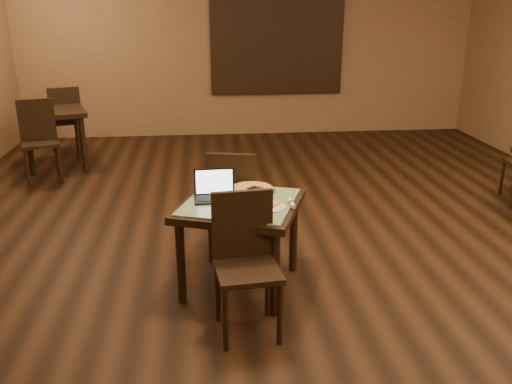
{
  "coord_description": "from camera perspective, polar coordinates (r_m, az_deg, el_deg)",
  "views": [
    {
      "loc": [
        -0.86,
        -4.77,
        2.27
      ],
      "look_at": [
        -0.45,
        -0.71,
        0.85
      ],
      "focal_mm": 38.0,
      "sensor_mm": 36.0,
      "label": 1
    }
  ],
  "objects": [
    {
      "name": "other_table_b_chair_far",
      "position": [
        8.99,
        -19.44,
        7.47
      ],
      "size": [
        0.59,
        0.59,
        1.08
      ],
      "rotation": [
        0.0,
        0.0,
        3.45
      ],
      "color": "black",
      "rests_on": "ground"
    },
    {
      "name": "chair_main_far",
      "position": [
        5.01,
        -2.39,
        -0.55
      ],
      "size": [
        0.52,
        0.52,
        1.02
      ],
      "rotation": [
        0.0,
        0.0,
        2.94
      ],
      "color": "black",
      "rests_on": "ground"
    },
    {
      "name": "pizza_pan",
      "position": [
        4.61,
        -0.43,
        0.16
      ],
      "size": [
        0.4,
        0.4,
        0.01
      ],
      "primitive_type": "cylinder",
      "color": "silver",
      "rests_on": "tiled_table"
    },
    {
      "name": "pizza_slice",
      "position": [
        4.22,
        1.46,
        -1.42
      ],
      "size": [
        0.24,
        0.24,
        0.02
      ],
      "primitive_type": null,
      "rotation": [
        0.0,
        0.0,
        0.74
      ],
      "color": "#F7E9A4",
      "rests_on": "plate"
    },
    {
      "name": "mural",
      "position": [
        9.86,
        2.23,
        15.01
      ],
      "size": [
        2.34,
        0.05,
        1.64
      ],
      "color": "#276591",
      "rests_on": "wall_back"
    },
    {
      "name": "other_table_b_chair_near",
      "position": [
        7.81,
        -21.87,
        5.53
      ],
      "size": [
        0.59,
        0.59,
        1.08
      ],
      "rotation": [
        0.0,
        0.0,
        0.31
      ],
      "color": "black",
      "rests_on": "ground"
    },
    {
      "name": "ground",
      "position": [
        5.36,
        4.04,
        -5.93
      ],
      "size": [
        10.0,
        10.0,
        0.0
      ],
      "primitive_type": "plane",
      "color": "black",
      "rests_on": "ground"
    },
    {
      "name": "pizza_whole",
      "position": [
        4.6,
        -0.43,
        0.34
      ],
      "size": [
        0.37,
        0.37,
        0.03
      ],
      "color": "#F7E9A4",
      "rests_on": "pizza_pan"
    },
    {
      "name": "spatula",
      "position": [
        4.58,
        -0.15,
        0.36
      ],
      "size": [
        0.23,
        0.28,
        0.01
      ],
      "primitive_type": "cube",
      "rotation": [
        0.0,
        0.0,
        0.58
      ],
      "color": "silver",
      "rests_on": "pizza_whole"
    },
    {
      "name": "other_table_b",
      "position": [
        8.38,
        -20.64,
        7.13
      ],
      "size": [
        1.12,
        1.12,
        0.83
      ],
      "rotation": [
        0.0,
        0.0,
        0.31
      ],
      "color": "black",
      "rests_on": "ground"
    },
    {
      "name": "plate",
      "position": [
        4.23,
        1.46,
        -1.6
      ],
      "size": [
        0.25,
        0.25,
        0.01
      ],
      "primitive_type": "cylinder",
      "color": "white",
      "rests_on": "tiled_table"
    },
    {
      "name": "chair_main_near",
      "position": [
        3.89,
        -1.14,
        -6.63
      ],
      "size": [
        0.49,
        0.49,
        1.02
      ],
      "rotation": [
        0.0,
        0.0,
        0.1
      ],
      "color": "black",
      "rests_on": "ground"
    },
    {
      "name": "tiled_table",
      "position": [
        4.41,
        -1.68,
        -2.22
      ],
      "size": [
        1.18,
        1.18,
        0.76
      ],
      "rotation": [
        0.0,
        0.0,
        -0.35
      ],
      "color": "black",
      "rests_on": "ground"
    },
    {
      "name": "laptop",
      "position": [
        4.44,
        -4.37,
        0.12
      ],
      "size": [
        0.34,
        0.27,
        0.23
      ],
      "rotation": [
        0.0,
        0.0,
        0.03
      ],
      "color": "black",
      "rests_on": "tiled_table"
    },
    {
      "name": "napkin_roll",
      "position": [
        4.28,
        3.79,
        -1.18
      ],
      "size": [
        0.04,
        0.17,
        0.04
      ],
      "rotation": [
        0.0,
        0.0,
        0.02
      ],
      "color": "white",
      "rests_on": "tiled_table"
    },
    {
      "name": "wall_back",
      "position": [
        9.84,
        -0.79,
        14.72
      ],
      "size": [
        8.0,
        0.02,
        3.0
      ],
      "primitive_type": "cube",
      "color": "#946D4B",
      "rests_on": "ground"
    }
  ]
}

